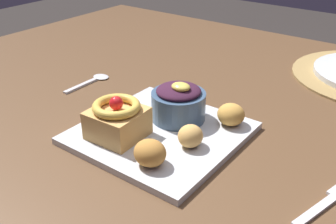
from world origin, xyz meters
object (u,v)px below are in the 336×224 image
at_px(front_plate, 161,133).
at_px(fritter_front, 190,136).
at_px(fritter_middle, 231,114).
at_px(spoon, 93,80).
at_px(berry_ramekin, 179,103).
at_px(fork, 327,202).
at_px(fritter_back, 150,153).
at_px(cake_slice, 117,119).

distance_m(front_plate, fritter_front, 0.07).
bearing_deg(fritter_middle, spoon, 179.29).
bearing_deg(fritter_middle, front_plate, -133.13).
bearing_deg(front_plate, spoon, 160.67).
bearing_deg(fritter_front, berry_ramekin, 137.11).
bearing_deg(berry_ramekin, fritter_front, -42.89).
height_order(front_plate, berry_ramekin, berry_ramekin).
height_order(berry_ramekin, spoon, berry_ramekin).
bearing_deg(fritter_front, front_plate, 171.07).
bearing_deg(fork, berry_ramekin, 94.07).
distance_m(fritter_front, spoon, 0.36).
distance_m(front_plate, spoon, 0.29).
bearing_deg(spoon, fritter_back, -120.99).
xyz_separation_m(front_plate, fork, (0.29, -0.00, -0.00)).
xyz_separation_m(cake_slice, berry_ramekin, (0.05, 0.11, 0.00)).
height_order(berry_ramekin, fork, berry_ramekin).
height_order(fork, spoon, same).
xyz_separation_m(fork, spoon, (-0.57, 0.10, 0.00)).
bearing_deg(spoon, fritter_front, -108.37).
bearing_deg(fork, cake_slice, 114.31).
relative_size(fritter_front, spoon, 0.34).
xyz_separation_m(fritter_middle, fritter_back, (-0.04, -0.18, 0.00)).
bearing_deg(fritter_middle, fork, -25.18).
relative_size(fritter_front, fritter_back, 0.83).
distance_m(fritter_middle, spoon, 0.36).
xyz_separation_m(berry_ramekin, fritter_back, (0.05, -0.14, -0.01)).
relative_size(front_plate, fritter_front, 6.21).
xyz_separation_m(berry_ramekin, fork, (0.29, -0.06, -0.04)).
bearing_deg(spoon, cake_slice, -125.25).
xyz_separation_m(front_plate, spoon, (-0.28, 0.10, -0.00)).
height_order(cake_slice, fritter_front, cake_slice).
height_order(cake_slice, fritter_back, cake_slice).
xyz_separation_m(front_plate, fritter_back, (0.05, -0.09, 0.03)).
bearing_deg(fritter_back, spoon, 150.03).
distance_m(front_plate, berry_ramekin, 0.07).
height_order(fritter_middle, fritter_back, fritter_back).
bearing_deg(fritter_middle, fritter_back, -101.75).
relative_size(front_plate, cake_slice, 2.98).
bearing_deg(spoon, front_plate, -110.36).
xyz_separation_m(fritter_front, spoon, (-0.34, 0.11, -0.03)).
height_order(front_plate, spoon, front_plate).
relative_size(fritter_back, fork, 0.41).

